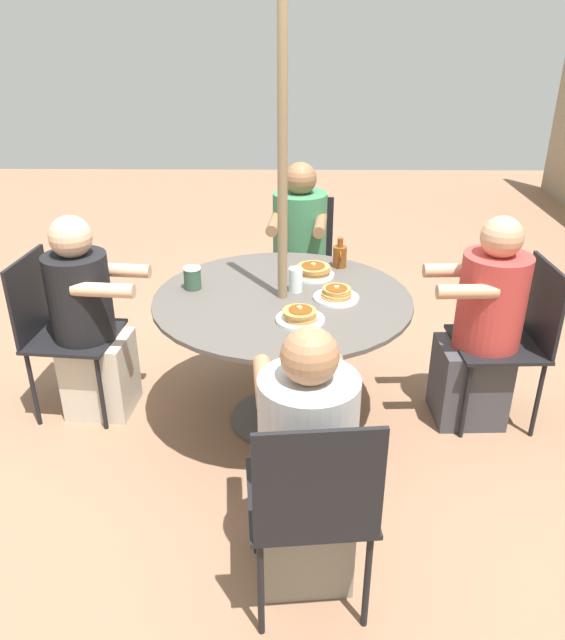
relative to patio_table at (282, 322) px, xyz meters
name	(u,v)px	position (x,y,z in m)	size (l,w,h in m)	color
ground_plane	(282,419)	(0.00, 0.00, -0.58)	(12.00, 12.00, 0.00)	#8C664C
patio_table	(282,322)	(0.00, 0.00, 0.00)	(1.27, 1.27, 0.72)	#4C4742
umbrella_pole	(282,220)	(0.00, 0.00, 0.52)	(0.05, 0.05, 2.21)	#846B4C
patio_chair_north	(312,500)	(1.18, 0.12, -0.08)	(0.47, 0.47, 0.87)	black
diner_north	(306,470)	(1.01, 0.10, -0.10)	(0.52, 0.38, 1.07)	gray
patio_chair_east	(515,333)	(-0.05, 1.18, -0.08)	(0.45, 0.45, 0.87)	black
diner_east	(482,332)	(-0.04, 1.01, -0.07)	(0.35, 0.49, 1.12)	#3D3D42
patio_chair_south	(301,255)	(-1.18, 0.11, -0.08)	(0.47, 0.47, 0.87)	black
diner_south	(299,260)	(-1.01, 0.09, -0.05)	(0.55, 0.38, 1.16)	slate
patio_chair_west	(57,325)	(-0.11, -1.18, -0.08)	(0.47, 0.47, 0.87)	black
diner_west	(89,326)	(-0.10, -1.01, -0.08)	(0.36, 0.51, 1.10)	beige
pancake_plate_a	(313,271)	(-0.27, 0.16, 0.16)	(0.22, 0.22, 0.07)	white
pancake_plate_b	(336,295)	(0.03, 0.26, 0.16)	(0.22, 0.22, 0.07)	white
pancake_plate_c	(300,316)	(0.27, 0.08, 0.16)	(0.22, 0.22, 0.07)	white
syrup_bottle	(340,256)	(-0.41, 0.31, 0.20)	(0.10, 0.08, 0.16)	brown
coffee_cup	(192,278)	(-0.10, -0.45, 0.19)	(0.09, 0.09, 0.11)	#33513D
drinking_glass_a	(296,280)	(-0.07, 0.06, 0.20)	(0.07, 0.07, 0.12)	silver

